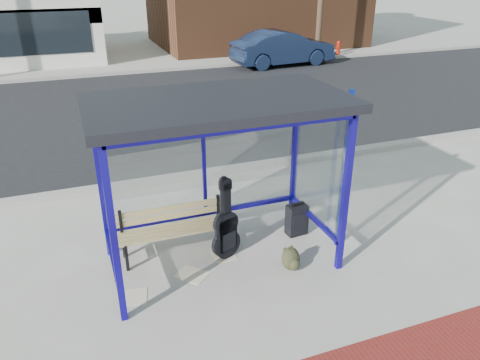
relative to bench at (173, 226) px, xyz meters
name	(u,v)px	position (x,y,z in m)	size (l,w,h in m)	color
ground	(221,260)	(0.58, -0.46, -0.44)	(120.00, 120.00, 0.00)	#B2ADA0
curb_near	(175,178)	(0.58, 2.44, -0.38)	(60.00, 0.25, 0.12)	gray
street_asphalt	(134,111)	(0.58, 7.54, -0.43)	(60.00, 10.00, 0.00)	black
curb_far	(113,73)	(0.58, 12.64, -0.38)	(60.00, 0.25, 0.12)	gray
far_sidewalk	(108,65)	(0.58, 14.54, -0.43)	(60.00, 4.00, 0.01)	#B2ADA0
bus_shelter	(217,123)	(0.58, -0.39, 1.63)	(3.30, 1.80, 2.42)	#150C8B
bench	(173,226)	(0.00, 0.00, 0.00)	(1.64, 0.42, 0.77)	black
guitar_bag	(226,230)	(0.68, -0.38, 0.01)	(0.46, 0.27, 1.21)	black
suitcase	(297,220)	(1.93, -0.18, -0.18)	(0.34, 0.24, 0.56)	black
backpack	(291,259)	(1.44, -1.00, -0.28)	(0.31, 0.29, 0.34)	#2C2D19
sign_post	(345,163)	(2.39, -0.67, 0.92)	(0.16, 0.28, 2.42)	navy
newspaper_a	(136,297)	(-0.72, -0.85, -0.43)	(0.35, 0.27, 0.01)	white
newspaper_b	(192,275)	(0.09, -0.65, -0.43)	(0.41, 0.32, 0.01)	white
newspaper_c	(224,254)	(0.66, -0.32, -0.43)	(0.40, 0.32, 0.01)	white
parked_car	(283,48)	(7.45, 12.05, 0.27)	(1.50, 4.29, 1.42)	#172341
fire_hydrant	(338,48)	(10.80, 13.15, -0.07)	(0.30, 0.20, 0.67)	#A11D0B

